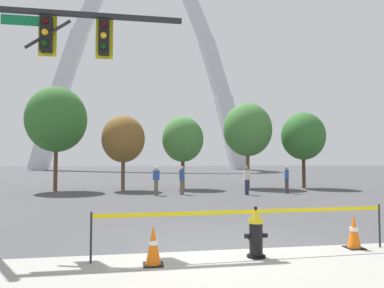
{
  "coord_description": "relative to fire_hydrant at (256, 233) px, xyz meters",
  "views": [
    {
      "loc": [
        -1.92,
        -7.43,
        1.89
      ],
      "look_at": [
        0.13,
        5.0,
        2.5
      ],
      "focal_mm": 32.57,
      "sensor_mm": 36.0,
      "label": 1
    }
  ],
  "objects": [
    {
      "name": "tree_center_right",
      "position": [
        5.45,
        16.74,
        3.6
      ],
      "size": [
        3.39,
        3.39,
        5.94
      ],
      "color": "brown",
      "rests_on": "ground"
    },
    {
      "name": "tree_right_mid",
      "position": [
        9.27,
        16.06,
        3.14
      ],
      "size": [
        3.02,
        3.02,
        5.28
      ],
      "color": "#473323",
      "rests_on": "ground"
    },
    {
      "name": "monument_arch",
      "position": [
        -0.44,
        66.63,
        20.34
      ],
      "size": [
        44.96,
        3.3,
        48.16
      ],
      "color": "silver",
      "rests_on": "ground"
    },
    {
      "name": "caution_tape_barrier",
      "position": [
        -0.1,
        0.2,
        0.2
      ],
      "size": [
        6.12,
        0.24,
        0.94
      ],
      "color": "#232326",
      "rests_on": "ground"
    },
    {
      "name": "tree_center_left",
      "position": [
        0.86,
        16.74,
        2.88
      ],
      "size": [
        2.8,
        2.8,
        4.9
      ],
      "color": "brown",
      "rests_on": "ground"
    },
    {
      "name": "fire_hydrant",
      "position": [
        0.0,
        0.0,
        0.0
      ],
      "size": [
        0.46,
        0.48,
        0.99
      ],
      "color": "black",
      "rests_on": "ground"
    },
    {
      "name": "pedestrian_near_trees",
      "position": [
        3.82,
        12.07,
        0.35
      ],
      "size": [
        0.37,
        0.25,
        1.59
      ],
      "color": "#232847",
      "rests_on": "ground"
    },
    {
      "name": "traffic_cone_by_hydrant",
      "position": [
        -2.01,
        -0.2,
        -0.11
      ],
      "size": [
        0.36,
        0.36,
        0.73
      ],
      "color": "black",
      "rests_on": "ground"
    },
    {
      "name": "pedestrian_walking_right",
      "position": [
        0.27,
        12.82,
        0.35
      ],
      "size": [
        0.33,
        0.39,
        1.59
      ],
      "color": "brown",
      "rests_on": "ground"
    },
    {
      "name": "traffic_cone_mid_sidewalk",
      "position": [
        2.33,
        0.31,
        -0.11
      ],
      "size": [
        0.36,
        0.36,
        0.73
      ],
      "color": "black",
      "rests_on": "ground"
    },
    {
      "name": "pedestrian_walking_left",
      "position": [
        -1.19,
        12.56,
        0.35
      ],
      "size": [
        0.37,
        0.25,
        1.59
      ],
      "color": "brown",
      "rests_on": "ground"
    },
    {
      "name": "tree_left_mid",
      "position": [
        -3.08,
        16.13,
        2.82
      ],
      "size": [
        2.75,
        2.75,
        4.82
      ],
      "color": "brown",
      "rests_on": "ground"
    },
    {
      "name": "ground_plane",
      "position": [
        -0.44,
        0.83,
        -0.47
      ],
      "size": [
        240.0,
        240.0,
        0.0
      ],
      "primitive_type": "plane",
      "color": "#474749"
    },
    {
      "name": "traffic_signal_gantry",
      "position": [
        -4.82,
        2.39,
        3.6
      ],
      "size": [
        5.02,
        0.44,
        6.0
      ],
      "color": "#232326",
      "rests_on": "ground"
    },
    {
      "name": "pedestrian_standing_center",
      "position": [
        6.39,
        12.54,
        0.35
      ],
      "size": [
        0.28,
        0.38,
        1.59
      ],
      "color": "#38383D",
      "rests_on": "ground"
    },
    {
      "name": "tree_far_left",
      "position": [
        -7.25,
        16.37,
        4.03
      ],
      "size": [
        3.75,
        3.75,
        6.57
      ],
      "color": "brown",
      "rests_on": "ground"
    }
  ]
}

